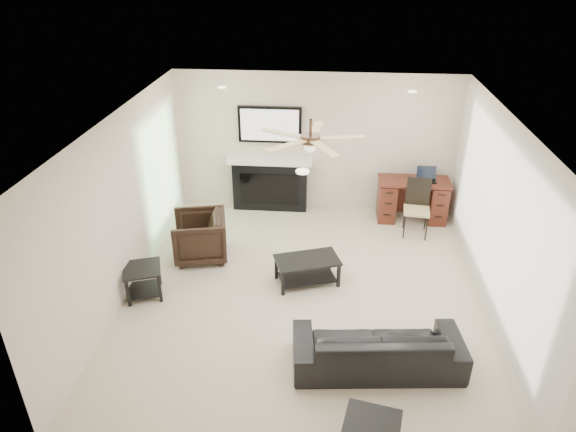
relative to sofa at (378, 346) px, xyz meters
The scene contains 9 objects.
room_shell 2.12m from the sofa, 116.02° to the left, with size 5.50×5.54×2.52m.
sofa is the anchor object (origin of this frame).
armchair 3.37m from the sofa, 140.41° to the left, with size 0.78×0.81×0.73m, color black.
coffee_table 1.84m from the sofa, 119.36° to the left, with size 0.90×0.50×0.40m, color black.
end_table_left 3.34m from the sofa, 160.75° to the left, with size 0.50×0.50×0.45m, color black.
fireplace_unit 4.35m from the sofa, 113.50° to the left, with size 1.52×0.34×1.91m, color black.
desk 3.82m from the sofa, 77.28° to the left, with size 1.22×0.56×0.76m, color #411510.
desk_chair 3.29m from the sofa, 75.17° to the left, with size 0.42×0.44×0.97m, color black.
laptop 3.89m from the sofa, 74.31° to the left, with size 0.33×0.24×0.23m, color black.
Camera 1 is at (0.25, -5.94, 4.36)m, focal length 32.00 mm.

